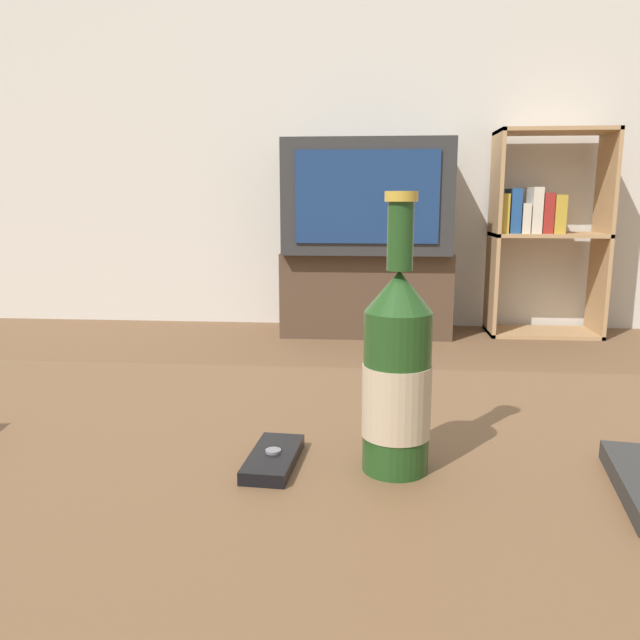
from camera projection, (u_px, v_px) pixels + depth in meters
back_wall at (351, 96)px, 3.50m from camera, size 8.00×0.05×2.60m
coffee_table at (248, 500)px, 0.71m from camera, size 1.38×0.73×0.46m
tv_stand at (366, 293)px, 3.44m from camera, size 0.91×0.38×0.45m
television at (367, 197)px, 3.33m from camera, size 0.87×0.52×0.59m
bookshelf at (542, 227)px, 3.34m from camera, size 0.59×0.30×1.09m
beer_bottle at (397, 375)px, 0.64m from camera, size 0.07×0.07×0.29m
cell_phone at (273, 458)px, 0.67m from camera, size 0.06×0.11×0.02m
remote_control at (639, 485)px, 0.60m from camera, size 0.06×0.18×0.02m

